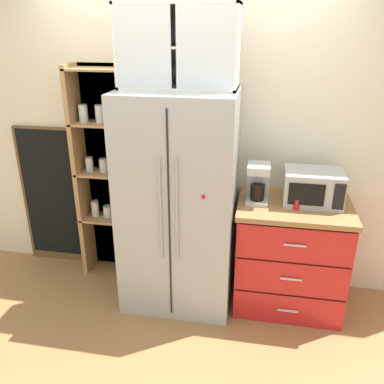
# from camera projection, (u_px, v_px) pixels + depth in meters

# --- Properties ---
(ground_plane) EXTENTS (10.73, 10.73, 0.00)m
(ground_plane) POSITION_uv_depth(u_px,v_px,m) (181.00, 292.00, 3.60)
(ground_plane) COLOR #9E7042
(wall_back_cream) EXTENTS (5.03, 0.10, 2.55)m
(wall_back_cream) POSITION_uv_depth(u_px,v_px,m) (189.00, 141.00, 3.47)
(wall_back_cream) COLOR silver
(wall_back_cream) RESTS_ON ground
(refrigerator) EXTENTS (0.88, 0.74, 1.77)m
(refrigerator) POSITION_uv_depth(u_px,v_px,m) (180.00, 201.00, 3.24)
(refrigerator) COLOR #ADAFB5
(refrigerator) RESTS_ON ground
(pantry_shelf_column) EXTENTS (0.53, 0.28, 1.91)m
(pantry_shelf_column) POSITION_uv_depth(u_px,v_px,m) (107.00, 171.00, 3.60)
(pantry_shelf_column) COLOR #93513C
(pantry_shelf_column) RESTS_ON ground
(counter_cabinet) EXTENTS (0.88, 0.65, 0.91)m
(counter_cabinet) POSITION_uv_depth(u_px,v_px,m) (290.00, 255.00, 3.31)
(counter_cabinet) COLOR red
(counter_cabinet) RESTS_ON ground
(microwave) EXTENTS (0.44, 0.33, 0.26)m
(microwave) POSITION_uv_depth(u_px,v_px,m) (313.00, 187.00, 3.10)
(microwave) COLOR #ADAFB5
(microwave) RESTS_ON counter_cabinet
(coffee_maker) EXTENTS (0.17, 0.20, 0.31)m
(coffee_maker) POSITION_uv_depth(u_px,v_px,m) (258.00, 182.00, 3.12)
(coffee_maker) COLOR #B7B7BC
(coffee_maker) RESTS_ON counter_cabinet
(mug_red) EXTENTS (0.12, 0.08, 0.08)m
(mug_red) POSITION_uv_depth(u_px,v_px,m) (297.00, 203.00, 3.04)
(mug_red) COLOR red
(mug_red) RESTS_ON counter_cabinet
(mug_charcoal) EXTENTS (0.11, 0.08, 0.09)m
(mug_charcoal) POSITION_uv_depth(u_px,v_px,m) (296.00, 196.00, 3.16)
(mug_charcoal) COLOR #2D2D33
(mug_charcoal) RESTS_ON counter_cabinet
(bottle_clear) EXTENTS (0.07, 0.07, 0.25)m
(bottle_clear) POSITION_uv_depth(u_px,v_px,m) (296.00, 187.00, 3.16)
(bottle_clear) COLOR silver
(bottle_clear) RESTS_ON counter_cabinet
(upper_cabinet) EXTENTS (0.85, 0.32, 0.57)m
(upper_cabinet) POSITION_uv_depth(u_px,v_px,m) (179.00, 47.00, 2.84)
(upper_cabinet) COLOR silver
(upper_cabinet) RESTS_ON refrigerator
(chalkboard_menu) EXTENTS (0.60, 0.04, 1.35)m
(chalkboard_menu) POSITION_uv_depth(u_px,v_px,m) (53.00, 196.00, 3.85)
(chalkboard_menu) COLOR brown
(chalkboard_menu) RESTS_ON ground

